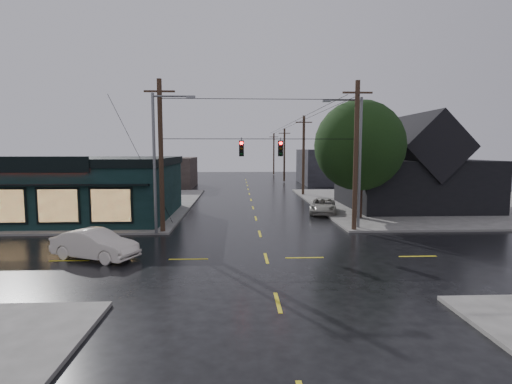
{
  "coord_description": "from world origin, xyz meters",
  "views": [
    {
      "loc": [
        -1.45,
        -20.1,
        5.6
      ],
      "look_at": [
        -0.34,
        4.27,
        3.0
      ],
      "focal_mm": 28.0,
      "sensor_mm": 36.0,
      "label": 1
    }
  ],
  "objects_px": {
    "corner_tree": "(359,146)",
    "suv_silver": "(323,206)",
    "sedan_cream": "(95,244)",
    "utility_pole_nw": "(163,233)",
    "utility_pole_ne": "(354,231)"
  },
  "relations": [
    {
      "from": "corner_tree",
      "to": "suv_silver",
      "type": "distance_m",
      "value": 6.42
    },
    {
      "from": "corner_tree",
      "to": "sedan_cream",
      "type": "bearing_deg",
      "value": -147.09
    },
    {
      "from": "corner_tree",
      "to": "suv_silver",
      "type": "bearing_deg",
      "value": 126.03
    },
    {
      "from": "utility_pole_nw",
      "to": "utility_pole_ne",
      "type": "height_order",
      "value": "same"
    },
    {
      "from": "utility_pole_nw",
      "to": "suv_silver",
      "type": "bearing_deg",
      "value": 31.94
    },
    {
      "from": "utility_pole_ne",
      "to": "suv_silver",
      "type": "height_order",
      "value": "utility_pole_ne"
    },
    {
      "from": "corner_tree",
      "to": "suv_silver",
      "type": "height_order",
      "value": "corner_tree"
    },
    {
      "from": "utility_pole_ne",
      "to": "sedan_cream",
      "type": "bearing_deg",
      "value": -157.93
    },
    {
      "from": "utility_pole_nw",
      "to": "sedan_cream",
      "type": "height_order",
      "value": "utility_pole_nw"
    },
    {
      "from": "corner_tree",
      "to": "utility_pole_nw",
      "type": "bearing_deg",
      "value": -161.95
    },
    {
      "from": "corner_tree",
      "to": "sedan_cream",
      "type": "distance_m",
      "value": 20.87
    },
    {
      "from": "utility_pole_nw",
      "to": "sedan_cream",
      "type": "xyz_separation_m",
      "value": [
        -2.3,
        -6.2,
        0.76
      ]
    },
    {
      "from": "corner_tree",
      "to": "utility_pole_nw",
      "type": "height_order",
      "value": "corner_tree"
    },
    {
      "from": "utility_pole_nw",
      "to": "sedan_cream",
      "type": "distance_m",
      "value": 6.66
    },
    {
      "from": "corner_tree",
      "to": "suv_silver",
      "type": "xyz_separation_m",
      "value": [
        -2.19,
        3.01,
        -5.24
      ]
    }
  ]
}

